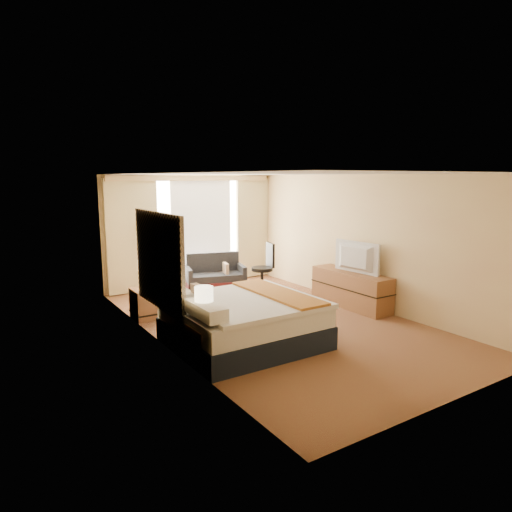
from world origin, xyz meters
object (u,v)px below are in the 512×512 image
lamp_left (204,296)px  lamp_right (145,265)px  bed (243,321)px  television (353,257)px  loveseat (215,278)px  nightstand_left (208,346)px  nightstand_right (146,304)px  floor_lamp (144,243)px  desk_chair (265,270)px  media_dresser (351,289)px

lamp_left → lamp_right: lamp_right is taller
bed → lamp_left: (-0.82, -0.33, 0.59)m
lamp_left → television: 3.77m
loveseat → lamp_right: lamp_right is taller
nightstand_left → bed: 0.91m
nightstand_left → nightstand_right: (0.00, 2.50, 0.00)m
nightstand_right → lamp_right: size_ratio=0.99×
television → floor_lamp: bearing=38.3°
nightstand_left → television: (3.65, 0.97, 0.73)m
desk_chair → television: size_ratio=1.04×
nightstand_right → television: bearing=-22.8°
media_dresser → television: bearing=-121.4°
nightstand_left → bed: size_ratio=0.26×
lamp_right → lamp_left: bearing=-90.8°
media_dresser → desk_chair: (-0.80, 1.89, 0.14)m
floor_lamp → media_dresser: bearing=-45.5°
floor_lamp → lamp_left: 4.19m
loveseat → television: bearing=-44.2°
nightstand_left → media_dresser: (3.70, 1.05, 0.07)m
loveseat → television: 3.26m
floor_lamp → desk_chair: size_ratio=1.44×
nightstand_right → desk_chair: bearing=8.7°
television → media_dresser: bearing=-36.3°
floor_lamp → desk_chair: (2.30, -1.26, -0.64)m
floor_lamp → nightstand_left: bearing=-98.2°
desk_chair → television: television is taller
floor_lamp → lamp_left: bearing=-98.5°
bed → lamp_right: (-0.79, 2.10, 0.61)m
loveseat → lamp_right: size_ratio=2.63×
media_dresser → bed: (-2.89, -0.65, 0.02)m
lamp_right → television: (3.63, -1.53, 0.02)m
nightstand_right → desk_chair: size_ratio=0.50×
nightstand_left → desk_chair: size_ratio=0.50×
nightstand_right → bed: bed is taller
loveseat → television: television is taller
nightstand_right → television: (3.65, -1.53, 0.73)m
nightstand_left → desk_chair: (2.90, 2.94, 0.22)m
loveseat → television: (1.58, -2.76, 0.73)m
television → nightstand_right: bearing=62.3°
floor_lamp → lamp_right: bearing=-108.8°
desk_chair → lamp_left: bearing=-121.1°
bed → television: bearing=11.3°
nightstand_left → nightstand_right: same height
lamp_left → loveseat: bearing=60.4°
nightstand_left → floor_lamp: size_ratio=0.34×
lamp_left → lamp_right: bearing=89.2°
bed → floor_lamp: floor_lamp is taller
nightstand_right → lamp_right: lamp_right is taller
loveseat → bed: bearing=-94.7°
loveseat → desk_chair: (0.84, -0.78, 0.22)m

